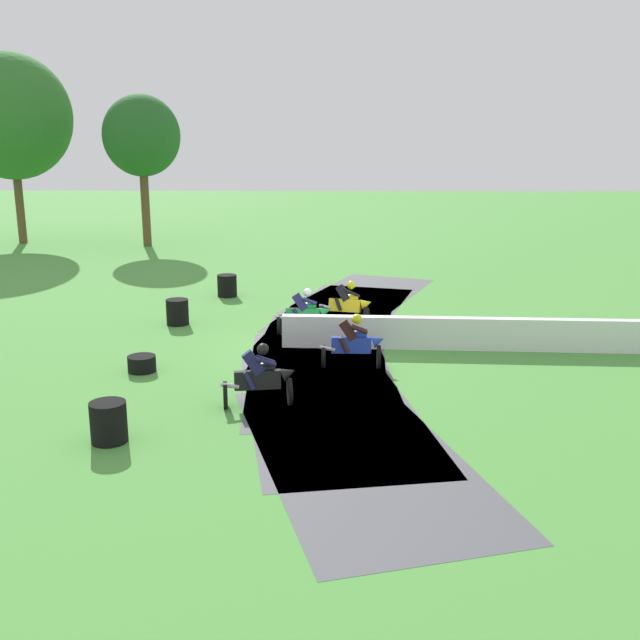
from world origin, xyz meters
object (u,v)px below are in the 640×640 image
motorcycle_lead_yellow (348,304)px  motorcycle_chase_green (305,313)px  motorcycle_trailing_blue (354,342)px  tire_stack_far (109,422)px  tire_stack_mid_b (142,364)px  tire_stack_mid_a (177,312)px  tire_stack_near (227,286)px  motorcycle_fourth_black (261,377)px

motorcycle_lead_yellow → motorcycle_chase_green: (-1.27, -1.31, 0.03)m
motorcycle_lead_yellow → motorcycle_trailing_blue: bearing=-88.9°
motorcycle_chase_green → motorcycle_trailing_blue: (1.35, -3.22, 0.00)m
motorcycle_lead_yellow → tire_stack_far: motorcycle_lead_yellow is taller
tire_stack_mid_b → motorcycle_trailing_blue: bearing=4.5°
tire_stack_mid_a → tire_stack_near: bearing=76.9°
motorcycle_lead_yellow → tire_stack_far: size_ratio=2.16×
tire_stack_near → tire_stack_mid_b: size_ratio=1.14×
tire_stack_mid_a → tire_stack_far: same height
motorcycle_lead_yellow → tire_stack_mid_b: size_ratio=2.47×
motorcycle_chase_green → tire_stack_far: 8.72m
motorcycle_lead_yellow → tire_stack_mid_a: 5.32m
motorcycle_trailing_blue → tire_stack_far: bearing=-135.4°
motorcycle_trailing_blue → tire_stack_far: motorcycle_trailing_blue is taller
motorcycle_fourth_black → tire_stack_mid_b: bearing=143.9°
tire_stack_near → motorcycle_trailing_blue: bearing=-62.5°
motorcycle_chase_green → tire_stack_far: bearing=-113.6°
tire_stack_far → motorcycle_chase_green: bearing=66.4°
motorcycle_fourth_black → tire_stack_far: motorcycle_fourth_black is taller
motorcycle_chase_green → tire_stack_far: size_ratio=2.11×
tire_stack_mid_a → tire_stack_mid_b: size_ratio=1.14×
motorcycle_trailing_blue → tire_stack_mid_b: (-5.32, -0.42, -0.46)m
tire_stack_mid_b → motorcycle_fourth_black: bearing=-36.1°
motorcycle_chase_green → tire_stack_near: 6.10m
motorcycle_trailing_blue → tire_stack_far: 6.80m
motorcycle_chase_green → motorcycle_trailing_blue: bearing=-67.2°
motorcycle_trailing_blue → tire_stack_near: (-4.42, 8.49, -0.26)m
motorcycle_lead_yellow → motorcycle_fourth_black: size_ratio=1.03×
motorcycle_fourth_black → tire_stack_near: size_ratio=2.09×
motorcycle_trailing_blue → motorcycle_fourth_black: size_ratio=1.01×
motorcycle_lead_yellow → motorcycle_chase_green: 1.82m
motorcycle_chase_green → tire_stack_mid_a: bearing=164.7°
tire_stack_mid_b → tire_stack_far: tire_stack_far is taller
motorcycle_lead_yellow → tire_stack_mid_b: 7.21m
tire_stack_near → tire_stack_far: same height
tire_stack_near → tire_stack_mid_b: bearing=-95.7°
motorcycle_trailing_blue → tire_stack_near: size_ratio=2.11×
tire_stack_mid_b → motorcycle_chase_green: bearing=42.5°
tire_stack_near → tire_stack_mid_b: tire_stack_near is taller
tire_stack_near → tire_stack_mid_a: 4.28m
motorcycle_chase_green → tire_stack_mid_a: motorcycle_chase_green is taller
motorcycle_fourth_black → tire_stack_near: motorcycle_fourth_black is taller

